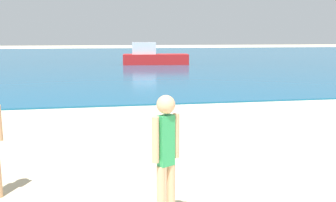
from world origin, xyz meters
TOP-DOWN VIEW (x-y plane):
  - water at (0.00, 44.35)m, footprint 160.00×60.00m
  - person_standing at (-0.99, 6.50)m, footprint 0.34×0.22m
  - boat_near at (2.27, 31.58)m, footprint 5.36×2.20m

SIDE VIEW (x-z plane):
  - water at x=0.00m, z-range 0.00..0.06m
  - boat_near at x=2.27m, z-range -0.21..1.56m
  - person_standing at x=-0.99m, z-range 0.11..1.75m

